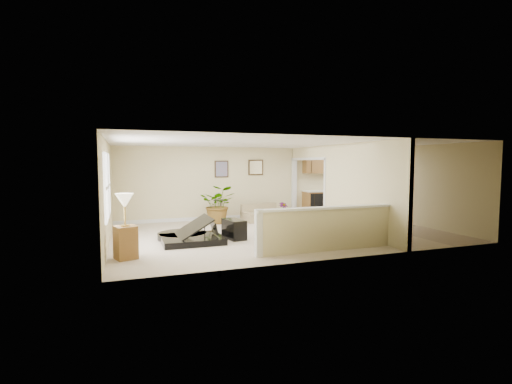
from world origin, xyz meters
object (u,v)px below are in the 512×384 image
object	(u,v)px
lamp_stand	(125,231)
palm_plant	(219,205)
piano_bench	(234,229)
small_plant	(283,213)
loveseat	(262,212)
piano	(189,218)
accent_table	(221,207)

from	to	relation	value
lamp_stand	palm_plant	bearing A→B (deg)	52.57
piano_bench	small_plant	bearing A→B (deg)	44.65
loveseat	lamp_stand	bearing A→B (deg)	-147.09
small_plant	piano	bearing A→B (deg)	-146.64
small_plant	palm_plant	bearing A→B (deg)	176.60
piano	piano_bench	bearing A→B (deg)	-3.16
accent_table	palm_plant	size ratio (longest dim) A/B	0.51
loveseat	piano_bench	bearing A→B (deg)	-131.87
palm_plant	lamp_stand	world-z (taller)	lamp_stand
piano_bench	loveseat	bearing A→B (deg)	55.94
loveseat	small_plant	bearing A→B (deg)	-20.55
loveseat	lamp_stand	xyz separation A→B (m)	(-4.39, -3.78, 0.28)
loveseat	accent_table	size ratio (longest dim) A/B	1.98
piano	palm_plant	distance (m)	2.84
accent_table	loveseat	bearing A→B (deg)	-17.17
piano_bench	lamp_stand	distance (m)	2.93
piano	accent_table	distance (m)	3.31
piano_bench	lamp_stand	size ratio (longest dim) A/B	0.56
small_plant	accent_table	bearing A→B (deg)	164.33
piano	loveseat	world-z (taller)	piano
palm_plant	loveseat	bearing A→B (deg)	1.02
piano	loveseat	distance (m)	3.84
piano	palm_plant	xyz separation A→B (m)	(1.36, 2.49, 0.03)
lamp_stand	piano	bearing A→B (deg)	39.86
loveseat	palm_plant	bearing A→B (deg)	173.21
accent_table	lamp_stand	bearing A→B (deg)	-126.07
piano	accent_table	xyz separation A→B (m)	(1.54, 2.93, -0.12)
palm_plant	small_plant	bearing A→B (deg)	-3.40
small_plant	lamp_stand	bearing A→B (deg)	-144.60
piano	piano_bench	distance (m)	1.19
piano_bench	palm_plant	distance (m)	2.58
small_plant	lamp_stand	world-z (taller)	lamp_stand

